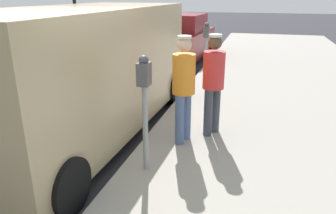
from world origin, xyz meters
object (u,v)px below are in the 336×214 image
parking_meter_far (206,42)px  pedestrian_in_orange (184,84)px  parked_sedan_ahead (179,40)px  parked_van (83,69)px  pedestrian_in_red (213,79)px  parking_meter_near (144,95)px

parking_meter_far → pedestrian_in_orange: bearing=-85.8°
pedestrian_in_orange → parked_sedan_ahead: 7.23m
parking_meter_far → parked_sedan_ahead: 3.67m
pedestrian_in_orange → parked_van: bearing=174.2°
pedestrian_in_red → parked_van: (-2.16, -0.24, 0.08)m
parking_meter_near → parking_meter_far: (0.00, 4.65, 0.00)m
parking_meter_near → parked_van: size_ratio=0.29×
pedestrian_in_red → pedestrian_in_orange: bearing=-132.2°
parking_meter_near → pedestrian_in_red: 1.55m
pedestrian_in_orange → parking_meter_far: bearing=94.2°
parking_meter_far → parked_van: parked_van is taller
parked_van → pedestrian_in_red: bearing=6.4°
parking_meter_far → pedestrian_in_orange: size_ratio=0.93×
parking_meter_near → pedestrian_in_orange: (0.27, 0.97, -0.09)m
pedestrian_in_orange → parked_van: size_ratio=0.31×
parking_meter_near → parked_van: parked_van is taller
parking_meter_near → parked_sedan_ahead: (-1.53, 7.96, -0.43)m
parking_meter_near → parking_meter_far: size_ratio=1.00×
parking_meter_near → pedestrian_in_red: size_ratio=0.94×
parked_van → parked_sedan_ahead: size_ratio=1.17×
parked_sedan_ahead → parking_meter_far: bearing=-65.2°
parked_sedan_ahead → pedestrian_in_red: bearing=-71.6°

